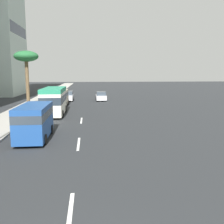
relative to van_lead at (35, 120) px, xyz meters
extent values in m
plane|color=#26282B|center=(17.03, -3.23, -1.44)|extent=(198.00, 198.00, 0.00)
cube|color=#9E9B93|center=(17.03, 4.26, -1.37)|extent=(162.00, 3.97, 0.15)
cube|color=silver|center=(-10.57, -3.23, -1.44)|extent=(3.20, 0.16, 0.01)
cube|color=silver|center=(-1.64, -3.23, -1.44)|extent=(3.20, 0.16, 0.01)
cube|color=silver|center=(7.05, -3.23, -1.44)|extent=(3.20, 0.16, 0.01)
cube|color=#1E478C|center=(0.00, 0.00, -0.08)|extent=(5.31, 1.98, 2.33)
cube|color=#2D3842|center=(0.00, 0.00, 0.43)|extent=(5.32, 1.98, 0.56)
cylinder|color=black|center=(-1.59, -0.94, -1.08)|extent=(0.72, 0.24, 0.72)
cylinder|color=black|center=(-1.59, 0.94, -1.08)|extent=(0.72, 0.24, 0.72)
cylinder|color=black|center=(1.59, -0.94, -1.08)|extent=(0.72, 0.24, 0.72)
cylinder|color=black|center=(1.59, 0.94, -1.08)|extent=(0.72, 0.24, 0.72)
cube|color=silver|center=(10.86, -0.04, 0.01)|extent=(6.98, 2.26, 2.44)
cube|color=#268C66|center=(10.86, -0.04, 1.46)|extent=(6.98, 2.26, 0.46)
cube|color=#28333D|center=(10.86, -0.04, 0.47)|extent=(6.99, 2.27, 0.81)
cylinder|color=black|center=(8.84, -1.12, -1.02)|extent=(0.84, 0.26, 0.84)
cylinder|color=black|center=(8.84, 1.03, -1.02)|extent=(0.84, 0.26, 0.84)
cylinder|color=black|center=(12.89, -1.12, -1.02)|extent=(0.84, 0.26, 0.84)
cylinder|color=black|center=(12.89, 1.03, -1.02)|extent=(0.84, 0.26, 0.84)
cube|color=beige|center=(19.29, 0.08, -0.18)|extent=(4.68, 1.99, 2.13)
cube|color=#2D3842|center=(19.29, 0.08, 0.28)|extent=(4.69, 1.99, 0.51)
cylinder|color=black|center=(17.88, -0.87, -1.08)|extent=(0.72, 0.24, 0.72)
cylinder|color=black|center=(17.88, 1.02, -1.08)|extent=(0.72, 0.24, 0.72)
cylinder|color=black|center=(20.69, -0.87, -1.08)|extent=(0.72, 0.24, 0.72)
cylinder|color=black|center=(20.69, 1.02, -1.08)|extent=(0.72, 0.24, 0.72)
cube|color=silver|center=(25.76, -6.25, -0.89)|extent=(4.15, 1.73, 0.76)
cube|color=#38424C|center=(25.55, -6.25, -0.19)|extent=(2.28, 1.59, 0.62)
cylinder|color=black|center=(27.05, -5.45, -1.12)|extent=(0.64, 0.22, 0.64)
cylinder|color=black|center=(27.05, -7.04, -1.12)|extent=(0.64, 0.22, 0.64)
cylinder|color=black|center=(24.48, -5.45, -1.12)|extent=(0.64, 0.22, 0.64)
cylinder|color=black|center=(24.48, -7.04, -1.12)|extent=(0.64, 0.22, 0.64)
cube|color=silver|center=(26.03, -0.45, -0.86)|extent=(4.38, 1.85, 0.82)
cube|color=#38424C|center=(26.25, -0.45, -0.11)|extent=(2.41, 1.70, 0.67)
cylinder|color=black|center=(24.67, -1.30, -1.12)|extent=(0.64, 0.22, 0.64)
cylinder|color=black|center=(24.67, 0.40, -1.12)|extent=(0.64, 0.22, 0.64)
cylinder|color=black|center=(27.39, -1.30, -1.12)|extent=(0.64, 0.22, 0.64)
cylinder|color=black|center=(27.39, 0.40, -1.12)|extent=(0.64, 0.22, 0.64)
cylinder|color=brown|center=(16.59, 4.14, 1.89)|extent=(0.46, 0.46, 6.38)
ellipsoid|color=#236033|center=(16.59, 4.14, 5.56)|extent=(3.18, 3.18, 1.43)
cube|color=#2D3847|center=(39.68, 10.69, 12.39)|extent=(12.84, 0.08, 2.31)
camera|label=1|loc=(-18.81, -3.89, 3.42)|focal=40.89mm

